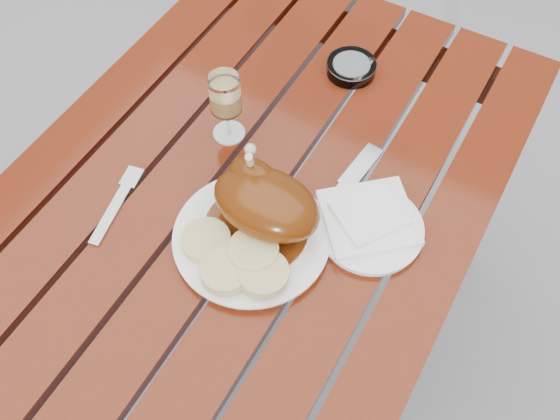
% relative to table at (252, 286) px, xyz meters
% --- Properties ---
extents(ground, '(60.00, 60.00, 0.00)m').
position_rel_table_xyz_m(ground, '(0.00, 0.00, -0.38)').
color(ground, slate).
rests_on(ground, ground).
extents(table, '(0.80, 1.20, 0.75)m').
position_rel_table_xyz_m(table, '(0.00, 0.00, 0.00)').
color(table, maroon).
rests_on(table, ground).
extents(dinner_plate, '(0.31, 0.31, 0.02)m').
position_rel_table_xyz_m(dinner_plate, '(0.07, -0.08, 0.38)').
color(dinner_plate, white).
rests_on(dinner_plate, table).
extents(roast_duck, '(0.19, 0.18, 0.13)m').
position_rel_table_xyz_m(roast_duck, '(0.07, -0.04, 0.44)').
color(roast_duck, '#5B250A').
rests_on(roast_duck, dinner_plate).
extents(bread_dumplings, '(0.20, 0.13, 0.03)m').
position_rel_table_xyz_m(bread_dumplings, '(0.07, -0.14, 0.41)').
color(bread_dumplings, beige).
rests_on(bread_dumplings, dinner_plate).
extents(wine_glass, '(0.07, 0.07, 0.14)m').
position_rel_table_xyz_m(wine_glass, '(-0.09, 0.10, 0.45)').
color(wine_glass, tan).
rests_on(wine_glass, table).
extents(side_plate, '(0.23, 0.23, 0.01)m').
position_rel_table_xyz_m(side_plate, '(0.23, 0.03, 0.38)').
color(side_plate, white).
rests_on(side_plate, table).
extents(napkin, '(0.20, 0.20, 0.01)m').
position_rel_table_xyz_m(napkin, '(0.22, 0.04, 0.40)').
color(napkin, white).
rests_on(napkin, side_plate).
extents(ashtray, '(0.12, 0.12, 0.02)m').
position_rel_table_xyz_m(ashtray, '(0.03, 0.36, 0.39)').
color(ashtray, '#B2B7BC').
rests_on(ashtray, table).
extents(fork, '(0.05, 0.16, 0.01)m').
position_rel_table_xyz_m(fork, '(-0.17, -0.15, 0.38)').
color(fork, gray).
rests_on(fork, table).
extents(knife, '(0.05, 0.24, 0.01)m').
position_rel_table_xyz_m(knife, '(0.15, 0.04, 0.38)').
color(knife, gray).
rests_on(knife, table).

